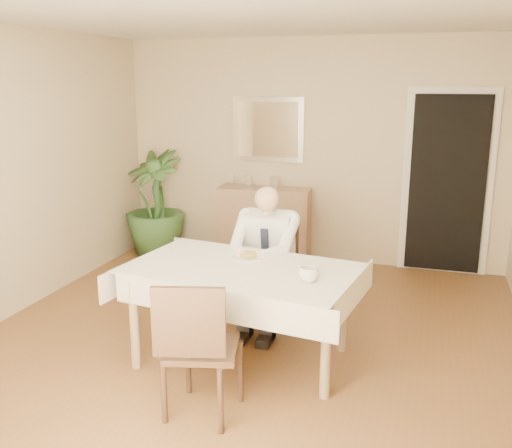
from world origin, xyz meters
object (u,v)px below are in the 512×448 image
(chair_far, at_px, (272,264))
(seated_man, at_px, (264,253))
(chair_near, at_px, (197,343))
(coffee_mug, at_px, (309,274))
(sideboard, at_px, (264,224))
(dining_table, at_px, (242,278))
(potted_palm, at_px, (155,203))

(chair_far, height_order, seated_man, seated_man)
(chair_near, distance_m, coffee_mug, 0.93)
(seated_man, relative_size, sideboard, 1.13)
(dining_table, height_order, seated_man, seated_man)
(potted_palm, bearing_deg, chair_near, -59.22)
(potted_palm, bearing_deg, sideboard, 8.49)
(chair_near, xyz_separation_m, potted_palm, (-1.89, 3.18, 0.12))
(coffee_mug, distance_m, potted_palm, 3.49)
(dining_table, distance_m, seated_man, 0.59)
(chair_near, distance_m, potted_palm, 3.70)
(dining_table, distance_m, chair_far, 0.90)
(coffee_mug, bearing_deg, chair_near, -128.67)
(dining_table, xyz_separation_m, seated_man, (-0.00, 0.59, 0.02))
(coffee_mug, bearing_deg, sideboard, 112.44)
(chair_far, height_order, chair_near, chair_near)
(dining_table, relative_size, sideboard, 1.69)
(coffee_mug, height_order, potted_palm, potted_palm)
(chair_near, relative_size, coffee_mug, 7.16)
(chair_far, bearing_deg, sideboard, 101.57)
(potted_palm, bearing_deg, chair_far, -37.19)
(chair_near, relative_size, potted_palm, 0.73)
(potted_palm, bearing_deg, dining_table, -50.71)
(dining_table, relative_size, chair_near, 1.97)
(dining_table, height_order, chair_far, chair_far)
(chair_far, xyz_separation_m, sideboard, (-0.56, 1.64, -0.06))
(seated_man, xyz_separation_m, sideboard, (-0.56, 1.93, -0.25))
(seated_man, bearing_deg, coffee_mug, -53.83)
(chair_far, bearing_deg, seated_man, -97.19)
(chair_near, relative_size, sideboard, 0.86)
(sideboard, relative_size, potted_palm, 0.85)
(chair_far, height_order, potted_palm, potted_palm)
(dining_table, xyz_separation_m, sideboard, (-0.56, 2.52, -0.23))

